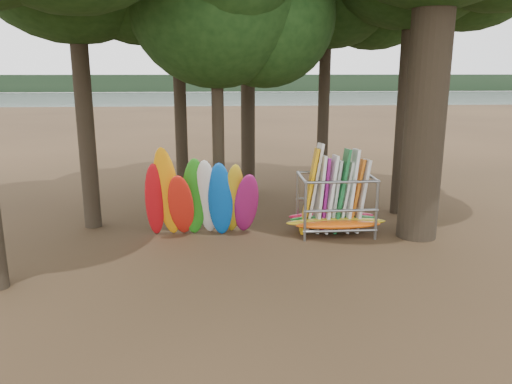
{
  "coord_description": "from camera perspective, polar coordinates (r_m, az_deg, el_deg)",
  "views": [
    {
      "loc": [
        -1.15,
        -13.7,
        5.15
      ],
      "look_at": [
        0.01,
        1.5,
        1.4
      ],
      "focal_mm": 35.0,
      "sensor_mm": 36.0,
      "label": 1
    }
  ],
  "objects": [
    {
      "name": "lake",
      "position": [
        73.89,
        -3.49,
        9.78
      ],
      "size": [
        160.0,
        160.0,
        0.0
      ],
      "primitive_type": "plane",
      "color": "gray",
      "rests_on": "ground"
    },
    {
      "name": "ground",
      "position": [
        14.68,
        0.43,
        -6.71
      ],
      "size": [
        120.0,
        120.0,
        0.0
      ],
      "primitive_type": "plane",
      "color": "#47331E",
      "rests_on": "ground"
    },
    {
      "name": "kayak_row",
      "position": [
        15.48,
        -6.21,
        -0.84
      ],
      "size": [
        3.61,
        1.76,
        3.11
      ],
      "color": "red",
      "rests_on": "ground"
    },
    {
      "name": "far_shore",
      "position": [
        123.75,
        -3.9,
        12.31
      ],
      "size": [
        160.0,
        4.0,
        4.0
      ],
      "primitive_type": "cube",
      "color": "black",
      "rests_on": "ground"
    },
    {
      "name": "storage_rack",
      "position": [
        16.21,
        9.03,
        -1.5
      ],
      "size": [
        3.24,
        1.53,
        2.91
      ],
      "color": "gray",
      "rests_on": "ground"
    }
  ]
}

